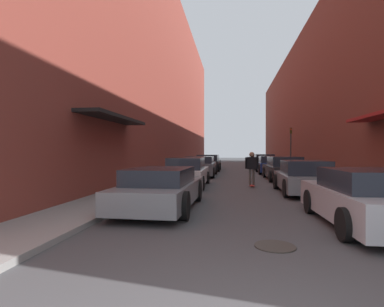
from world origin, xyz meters
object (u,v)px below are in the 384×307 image
parked_car_left_4 (211,162)px  parked_car_right_4 (264,162)px  traffic_light (291,144)px  skateboarder (252,165)px  parked_car_right_5 (258,161)px  parked_car_left_1 (187,173)px  parked_car_left_2 (200,166)px  parked_car_left_3 (208,163)px  parked_car_right_2 (284,169)px  parked_car_right_3 (271,165)px  manhole_cover (275,246)px  parked_car_right_0 (367,199)px  parked_car_left_0 (162,188)px  parked_car_right_1 (304,178)px

parked_car_left_4 → parked_car_right_4: 5.62m
traffic_light → skateboarder: bearing=-109.8°
parked_car_right_5 → parked_car_left_1: bearing=-104.0°
parked_car_left_2 → parked_car_left_3: (0.10, 5.42, 0.01)m
skateboarder → parked_car_right_2: bearing=59.6°
parked_car_left_2 → parked_car_right_3: bearing=32.0°
parked_car_right_3 → parked_car_right_5: (-0.03, 10.61, -0.01)m
skateboarder → manhole_cover: size_ratio=2.29×
parked_car_left_1 → parked_car_left_2: bearing=90.1°
traffic_light → parked_car_left_1: bearing=-122.3°
parked_car_right_0 → parked_car_right_5: (-0.09, 26.43, 0.01)m
parked_car_left_0 → manhole_cover: 4.11m
parked_car_right_0 → parked_car_right_5: size_ratio=0.93×
parked_car_left_4 → parked_car_right_1: 19.11m
parked_car_right_2 → traffic_light: traffic_light is taller
parked_car_right_0 → parked_car_right_3: size_ratio=0.92×
parked_car_left_0 → parked_car_left_2: size_ratio=0.98×
parked_car_left_3 → parked_car_right_3: parked_car_left_3 is taller
parked_car_left_4 → parked_car_right_1: bearing=-75.2°
skateboarder → parked_car_left_4: bearing=100.4°
parked_car_left_1 → parked_car_left_4: size_ratio=1.00×
parked_car_right_0 → parked_car_right_3: parked_car_right_3 is taller
parked_car_left_3 → parked_car_right_2: (4.89, -7.59, -0.01)m
parked_car_right_4 → parked_car_right_1: bearing=-90.4°
parked_car_right_2 → parked_car_right_3: parked_car_right_2 is taller
parked_car_left_2 → parked_car_right_1: (4.85, -7.61, -0.03)m
parked_car_right_0 → parked_car_right_4: 21.03m
parked_car_left_0 → traffic_light: 17.27m
parked_car_right_3 → parked_car_right_5: parked_car_right_3 is taller
parked_car_left_0 → parked_car_right_5: size_ratio=1.04×
parked_car_left_1 → traffic_light: bearing=57.7°
parked_car_left_1 → parked_car_right_2: parked_car_left_1 is taller
manhole_cover → traffic_light: (3.81, 18.94, 2.19)m
parked_car_left_2 → parked_car_right_2: bearing=-23.5°
parked_car_right_5 → manhole_cover: bearing=-94.2°
manhole_cover → parked_car_left_3: bearing=97.8°
parked_car_left_1 → traffic_light: 12.49m
parked_car_left_3 → parked_car_left_4: (-0.12, 5.45, -0.09)m
parked_car_left_2 → parked_car_right_0: size_ratio=1.15×
parked_car_right_3 → traffic_light: 2.75m
parked_car_left_3 → parked_car_right_0: (4.88, -18.16, -0.04)m
parked_car_right_5 → skateboarder: skateboarder is taller
parked_car_left_4 → parked_car_right_0: 24.13m
parked_car_left_1 → parked_car_left_2: size_ratio=0.94×
parked_car_left_3 → parked_car_right_4: (4.88, 2.87, 0.01)m
parked_car_left_2 → parked_car_right_5: parked_car_left_2 is taller
parked_car_right_0 → manhole_cover: size_ratio=5.79×
parked_car_left_0 → parked_car_left_1: bearing=91.1°
parked_car_left_3 → manhole_cover: (2.73, -19.81, -0.64)m
parked_car_left_0 → manhole_cover: parked_car_left_0 is taller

